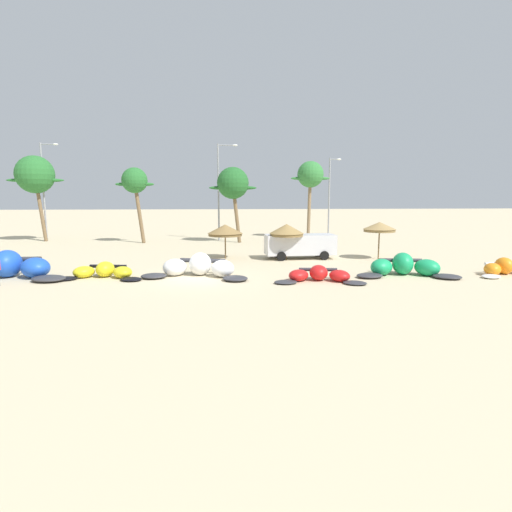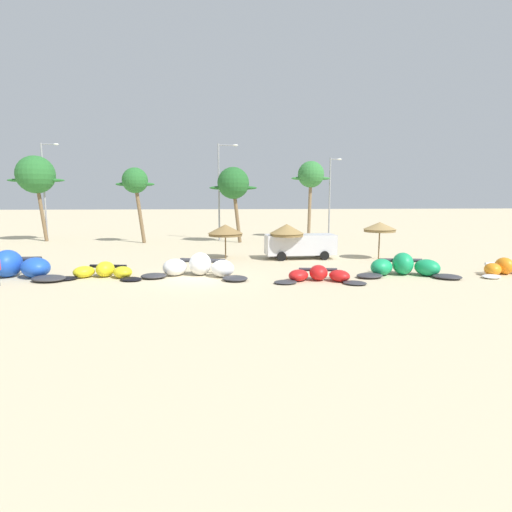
% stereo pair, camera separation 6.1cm
% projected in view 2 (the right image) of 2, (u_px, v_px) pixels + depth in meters
% --- Properties ---
extents(ground_plane, '(260.00, 260.00, 0.00)m').
position_uv_depth(ground_plane, '(197.00, 279.00, 24.22)').
color(ground_plane, beige).
extents(kite_far_left, '(7.98, 3.76, 1.61)m').
position_uv_depth(kite_far_left, '(4.00, 268.00, 24.25)').
color(kite_far_left, '#333338').
rests_on(kite_far_left, ground).
extents(kite_left, '(5.30, 2.76, 0.92)m').
position_uv_depth(kite_left, '(103.00, 272.00, 24.49)').
color(kite_left, black).
rests_on(kite_left, ground).
extents(kite_left_of_center, '(6.48, 3.81, 1.36)m').
position_uv_depth(kite_left_of_center, '(199.00, 268.00, 24.92)').
color(kite_left_of_center, '#333338').
rests_on(kite_left_of_center, ground).
extents(kite_center, '(5.24, 2.77, 0.87)m').
position_uv_depth(kite_center, '(319.00, 275.00, 23.49)').
color(kite_center, '#333338').
rests_on(kite_center, ground).
extents(kite_right_of_center, '(6.23, 3.35, 1.34)m').
position_uv_depth(kite_right_of_center, '(404.00, 267.00, 25.15)').
color(kite_right_of_center, '#333338').
rests_on(kite_right_of_center, ground).
extents(kite_right, '(4.80, 2.49, 1.03)m').
position_uv_depth(kite_right, '(507.00, 268.00, 25.34)').
color(kite_right, white).
rests_on(kite_right, ground).
extents(beach_umbrella_near_van, '(2.67, 2.67, 2.60)m').
position_uv_depth(beach_umbrella_near_van, '(225.00, 230.00, 31.81)').
color(beach_umbrella_near_van, brown).
rests_on(beach_umbrella_near_van, ground).
extents(beach_umbrella_middle, '(2.56, 2.56, 2.69)m').
position_uv_depth(beach_umbrella_middle, '(287.00, 230.00, 31.03)').
color(beach_umbrella_middle, brown).
rests_on(beach_umbrella_middle, ground).
extents(beach_umbrella_near_palms, '(2.43, 2.43, 2.81)m').
position_uv_depth(beach_umbrella_near_palms, '(380.00, 227.00, 31.45)').
color(beach_umbrella_near_palms, brown).
rests_on(beach_umbrella_near_palms, ground).
extents(parked_van, '(5.34, 2.37, 1.84)m').
position_uv_depth(parked_van, '(299.00, 244.00, 31.90)').
color(parked_van, silver).
rests_on(parked_van, ground).
extents(palm_leftmost, '(5.81, 3.87, 8.87)m').
position_uv_depth(palm_leftmost, '(36.00, 175.00, 43.38)').
color(palm_leftmost, brown).
rests_on(palm_leftmost, ground).
extents(palm_left, '(3.83, 2.55, 7.56)m').
position_uv_depth(palm_left, '(135.00, 182.00, 41.89)').
color(palm_left, brown).
rests_on(palm_left, ground).
extents(palm_left_of_gap, '(4.81, 3.21, 7.64)m').
position_uv_depth(palm_left_of_gap, '(233.00, 184.00, 42.33)').
color(palm_left_of_gap, brown).
rests_on(palm_left_of_gap, ground).
extents(palm_center_left, '(4.38, 2.92, 8.58)m').
position_uv_depth(palm_center_left, '(311.00, 176.00, 46.64)').
color(palm_center_left, '#7F6647').
rests_on(palm_center_left, ground).
extents(lamppost_west, '(1.88, 0.24, 10.18)m').
position_uv_depth(lamppost_west, '(45.00, 187.00, 43.88)').
color(lamppost_west, gray).
rests_on(lamppost_west, ground).
extents(lamppost_west_center, '(2.16, 0.24, 10.17)m').
position_uv_depth(lamppost_west_center, '(220.00, 187.00, 44.58)').
color(lamppost_west_center, gray).
rests_on(lamppost_west_center, ground).
extents(lamppost_east_center, '(1.42, 0.24, 9.10)m').
position_uv_depth(lamppost_east_center, '(331.00, 193.00, 49.06)').
color(lamppost_east_center, gray).
rests_on(lamppost_east_center, ground).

